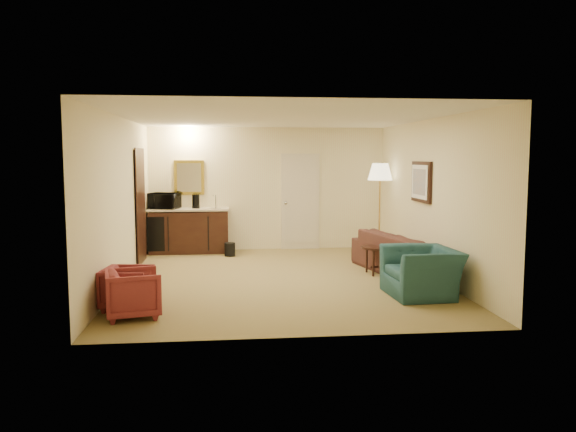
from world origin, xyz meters
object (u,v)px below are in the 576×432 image
(wetbar_cabinet, at_px, (189,231))
(sofa, at_px, (406,247))
(microwave, at_px, (164,199))
(waste_bin, at_px, (230,249))
(rose_chair_near, at_px, (133,291))
(teal_armchair, at_px, (422,264))
(rose_chair_far, at_px, (128,286))
(coffee_maker, at_px, (196,201))
(floor_lamp, at_px, (380,209))
(coffee_table, at_px, (385,260))

(wetbar_cabinet, height_order, sofa, wetbar_cabinet)
(microwave, bearing_deg, waste_bin, -3.58)
(rose_chair_near, bearing_deg, teal_armchair, -93.07)
(sofa, xyz_separation_m, teal_armchair, (-0.25, -1.52, 0.00))
(rose_chair_far, distance_m, microwave, 4.40)
(sofa, bearing_deg, coffee_maker, 42.32)
(wetbar_cabinet, height_order, floor_lamp, floor_lamp)
(coffee_table, height_order, coffee_maker, coffee_maker)
(rose_chair_near, xyz_separation_m, waste_bin, (1.20, 4.19, -0.19))
(wetbar_cabinet, height_order, rose_chair_near, wetbar_cabinet)
(microwave, relative_size, coffee_maker, 2.05)
(rose_chair_near, distance_m, floor_lamp, 5.89)
(rose_chair_far, xyz_separation_m, microwave, (0.01, 4.33, 0.81))
(teal_armchair, relative_size, microwave, 1.80)
(coffee_table, relative_size, waste_bin, 3.05)
(teal_armchair, height_order, coffee_maker, coffee_maker)
(rose_chair_far, relative_size, microwave, 1.05)
(coffee_table, height_order, waste_bin, coffee_table)
(sofa, height_order, waste_bin, sofa)
(rose_chair_far, bearing_deg, waste_bin, -12.40)
(wetbar_cabinet, bearing_deg, waste_bin, -32.34)
(rose_chair_near, height_order, microwave, microwave)
(coffee_table, distance_m, coffee_maker, 4.24)
(sofa, height_order, microwave, microwave)
(coffee_table, relative_size, floor_lamp, 0.44)
(sofa, xyz_separation_m, rose_chair_far, (-4.30, -1.80, -0.15))
(coffee_table, distance_m, waste_bin, 3.28)
(rose_chair_near, xyz_separation_m, coffee_maker, (0.51, 4.74, 0.74))
(teal_armchair, xyz_separation_m, coffee_table, (-0.10, 1.54, -0.22))
(wetbar_cabinet, bearing_deg, coffee_table, -35.94)
(rose_chair_far, relative_size, coffee_maker, 2.15)
(rose_chair_far, height_order, microwave, microwave)
(sofa, distance_m, rose_chair_near, 4.71)
(rose_chair_near, relative_size, floor_lamp, 0.35)
(sofa, height_order, coffee_maker, coffee_maker)
(coffee_maker, bearing_deg, teal_armchair, -52.71)
(coffee_table, distance_m, floor_lamp, 2.02)
(sofa, relative_size, rose_chair_far, 3.83)
(wetbar_cabinet, xyz_separation_m, floor_lamp, (3.85, -0.65, 0.47))
(floor_lamp, bearing_deg, rose_chair_far, -139.84)
(sofa, xyz_separation_m, rose_chair_near, (-4.16, -2.20, -0.13))
(teal_armchair, height_order, rose_chair_near, teal_armchair)
(teal_armchair, height_order, floor_lamp, floor_lamp)
(rose_chair_far, bearing_deg, microwave, 6.88)
(waste_bin, bearing_deg, rose_chair_far, -109.35)
(rose_chair_far, relative_size, coffee_table, 0.75)
(floor_lamp, height_order, microwave, floor_lamp)
(teal_armchair, distance_m, waste_bin, 4.45)
(teal_armchair, relative_size, floor_lamp, 0.57)
(microwave, bearing_deg, rose_chair_far, -71.70)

